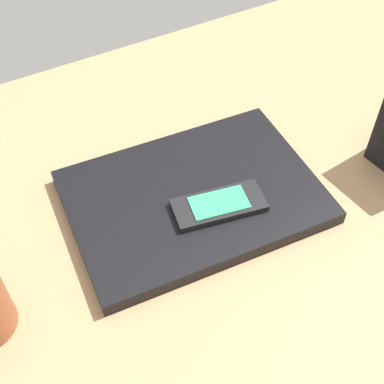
% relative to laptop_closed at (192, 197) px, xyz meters
% --- Properties ---
extents(desk_surface, '(1.20, 0.80, 0.03)m').
position_rel_laptop_closed_xyz_m(desk_surface, '(-0.00, 0.03, -0.02)').
color(desk_surface, '#9E7751').
rests_on(desk_surface, ground).
extents(laptop_closed, '(0.33, 0.25, 0.02)m').
position_rel_laptop_closed_xyz_m(laptop_closed, '(0.00, 0.00, 0.00)').
color(laptop_closed, black).
rests_on(laptop_closed, desk_surface).
extents(cell_phone_on_laptop, '(0.12, 0.07, 0.01)m').
position_rel_laptop_closed_xyz_m(cell_phone_on_laptop, '(-0.02, 0.04, 0.01)').
color(cell_phone_on_laptop, black).
rests_on(cell_phone_on_laptop, laptop_closed).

